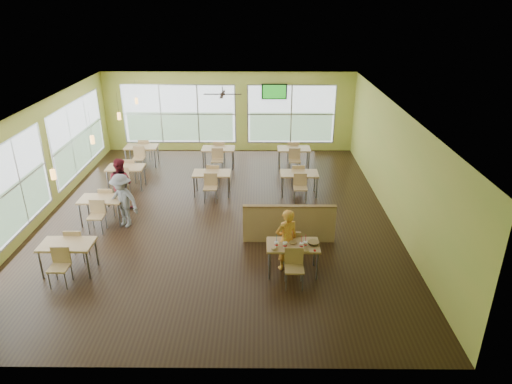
# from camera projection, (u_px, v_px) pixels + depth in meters

# --- Properties ---
(room) EXTENTS (12.00, 12.04, 3.20)m
(room) POSITION_uv_depth(u_px,v_px,m) (216.00, 164.00, 12.83)
(room) COLOR black
(room) RESTS_ON ground
(window_bays) EXTENTS (9.24, 10.24, 2.38)m
(window_bays) POSITION_uv_depth(u_px,v_px,m) (147.00, 136.00, 15.72)
(window_bays) COLOR white
(window_bays) RESTS_ON room
(main_table) EXTENTS (1.22, 1.52, 0.87)m
(main_table) POSITION_uv_depth(u_px,v_px,m) (293.00, 249.00, 10.46)
(main_table) COLOR tan
(main_table) RESTS_ON floor
(half_wall_divider) EXTENTS (2.40, 0.14, 1.04)m
(half_wall_divider) POSITION_uv_depth(u_px,v_px,m) (289.00, 224.00, 11.83)
(half_wall_divider) COLOR tan
(half_wall_divider) RESTS_ON floor
(dining_tables) EXTENTS (6.92, 8.72, 0.87)m
(dining_tables) POSITION_uv_depth(u_px,v_px,m) (189.00, 173.00, 14.80)
(dining_tables) COLOR tan
(dining_tables) RESTS_ON floor
(pendant_lights) EXTENTS (0.11, 7.31, 0.86)m
(pendant_lights) POSITION_uv_depth(u_px,v_px,m) (106.00, 128.00, 13.13)
(pendant_lights) COLOR #2D2119
(pendant_lights) RESTS_ON ceiling
(ceiling_fan) EXTENTS (1.25, 1.25, 0.29)m
(ceiling_fan) POSITION_uv_depth(u_px,v_px,m) (223.00, 94.00, 15.04)
(ceiling_fan) COLOR #2D2119
(ceiling_fan) RESTS_ON ceiling
(tv_backwall) EXTENTS (1.00, 0.07, 0.60)m
(tv_backwall) POSITION_uv_depth(u_px,v_px,m) (274.00, 92.00, 17.87)
(tv_backwall) COLOR black
(tv_backwall) RESTS_ON wall_back
(man_plaid) EXTENTS (0.66, 0.56, 1.54)m
(man_plaid) POSITION_uv_depth(u_px,v_px,m) (287.00, 240.00, 10.57)
(man_plaid) COLOR #D45117
(man_plaid) RESTS_ON floor
(patron_maroon) EXTENTS (0.93, 0.85, 1.56)m
(patron_maroon) POSITION_uv_depth(u_px,v_px,m) (121.00, 183.00, 13.68)
(patron_maroon) COLOR maroon
(patron_maroon) RESTS_ON floor
(patron_grey) EXTENTS (1.15, 0.93, 1.55)m
(patron_grey) POSITION_uv_depth(u_px,v_px,m) (122.00, 201.00, 12.53)
(patron_grey) COLOR slate
(patron_grey) RESTS_ON floor
(cup_blue) EXTENTS (0.09, 0.09, 0.34)m
(cup_blue) POSITION_uv_depth(u_px,v_px,m) (276.00, 244.00, 10.28)
(cup_blue) COLOR white
(cup_blue) RESTS_ON main_table
(cup_yellow) EXTENTS (0.11, 0.11, 0.38)m
(cup_yellow) POSITION_uv_depth(u_px,v_px,m) (285.00, 245.00, 10.24)
(cup_yellow) COLOR white
(cup_yellow) RESTS_ON main_table
(cup_red_near) EXTENTS (0.10, 0.10, 0.35)m
(cup_red_near) POSITION_uv_depth(u_px,v_px,m) (301.00, 245.00, 10.22)
(cup_red_near) COLOR white
(cup_red_near) RESTS_ON main_table
(cup_red_far) EXTENTS (0.10, 0.10, 0.35)m
(cup_red_far) POSITION_uv_depth(u_px,v_px,m) (305.00, 244.00, 10.28)
(cup_red_far) COLOR white
(cup_red_far) RESTS_ON main_table
(food_basket) EXTENTS (0.28, 0.28, 0.06)m
(food_basket) POSITION_uv_depth(u_px,v_px,m) (314.00, 243.00, 10.41)
(food_basket) COLOR black
(food_basket) RESTS_ON main_table
(ketchup_cup) EXTENTS (0.06, 0.06, 0.02)m
(ketchup_cup) POSITION_uv_depth(u_px,v_px,m) (315.00, 250.00, 10.14)
(ketchup_cup) COLOR #A30302
(ketchup_cup) RESTS_ON main_table
(wrapper_left) EXTENTS (0.16, 0.15, 0.04)m
(wrapper_left) POSITION_uv_depth(u_px,v_px,m) (274.00, 249.00, 10.19)
(wrapper_left) COLOR tan
(wrapper_left) RESTS_ON main_table
(wrapper_mid) EXTENTS (0.21, 0.20, 0.05)m
(wrapper_mid) POSITION_uv_depth(u_px,v_px,m) (293.00, 242.00, 10.44)
(wrapper_mid) COLOR tan
(wrapper_mid) RESTS_ON main_table
(wrapper_right) EXTENTS (0.15, 0.13, 0.04)m
(wrapper_right) POSITION_uv_depth(u_px,v_px,m) (306.00, 250.00, 10.13)
(wrapper_right) COLOR tan
(wrapper_right) RESTS_ON main_table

